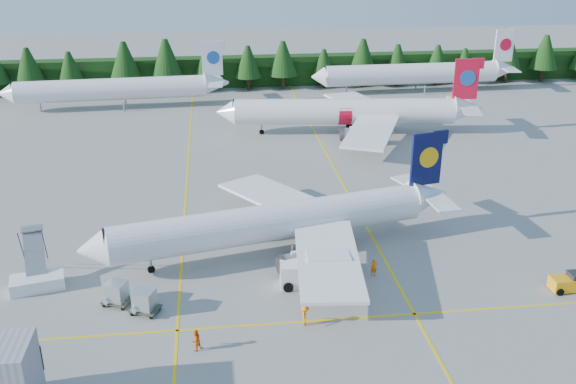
{
  "coord_description": "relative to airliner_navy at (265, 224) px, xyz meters",
  "views": [
    {
      "loc": [
        -10.35,
        -50.89,
        30.43
      ],
      "look_at": [
        -2.42,
        14.04,
        3.5
      ],
      "focal_mm": 40.0,
      "sensor_mm": 36.0,
      "label": 1
    }
  ],
  "objects": [
    {
      "name": "airliner_far_left",
      "position": [
        -23.57,
        59.68,
        0.33
      ],
      "size": [
        39.69,
        5.96,
        11.53
      ],
      "rotation": [
        0.0,
        0.0,
        0.06
      ],
      "color": "white",
      "rests_on": "ground"
    },
    {
      "name": "service_truck",
      "position": [
        3.99,
        -6.58,
        -1.77
      ],
      "size": [
        6.45,
        2.62,
        3.06
      ],
      "rotation": [
        0.0,
        0.0,
        -0.05
      ],
      "color": "white",
      "rests_on": "ground"
    },
    {
      "name": "treeline_hedge",
      "position": [
        5.63,
        75.48,
        -0.28
      ],
      "size": [
        220.0,
        4.0,
        6.0
      ],
      "primitive_type": "cube",
      "color": "black",
      "rests_on": "ground"
    },
    {
      "name": "taxi_stripe_cross",
      "position": [
        5.63,
        -12.52,
        -3.28
      ],
      "size": [
        80.0,
        0.25,
        0.01
      ],
      "primitive_type": "cube",
      "color": "yellow",
      "rests_on": "ground"
    },
    {
      "name": "crew_c",
      "position": [
        2.12,
        -13.01,
        -2.36
      ],
      "size": [
        0.63,
        0.83,
        1.84
      ],
      "primitive_type": "imported",
      "rotation": [
        0.0,
        0.0,
        1.41
      ],
      "color": "orange",
      "rests_on": "ground"
    },
    {
      "name": "crew_a",
      "position": [
        9.76,
        -5.65,
        -2.42
      ],
      "size": [
        0.64,
        0.44,
        1.72
      ],
      "primitive_type": "imported",
      "rotation": [
        0.0,
        0.0,
        0.04
      ],
      "color": "#FF6A05",
      "rests_on": "ground"
    },
    {
      "name": "airliner_far_right",
      "position": [
        33.91,
        65.45,
        0.46
      ],
      "size": [
        41.08,
        5.06,
        11.94
      ],
      "rotation": [
        0.0,
        0.0,
        0.03
      ],
      "color": "white",
      "rests_on": "ground"
    },
    {
      "name": "airliner_navy",
      "position": [
        0.0,
        0.0,
        0.0
      ],
      "size": [
        37.05,
        30.15,
        10.92
      ],
      "rotation": [
        0.0,
        0.0,
        0.22
      ],
      "color": "white",
      "rests_on": "ground"
    },
    {
      "name": "ground",
      "position": [
        5.63,
        -6.52,
        -3.28
      ],
      "size": [
        320.0,
        320.0,
        0.0
      ],
      "primitive_type": "plane",
      "color": "gray",
      "rests_on": "ground"
    },
    {
      "name": "uld_pair",
      "position": [
        -12.41,
        -8.71,
        -2.07
      ],
      "size": [
        5.4,
        4.23,
        1.8
      ],
      "rotation": [
        0.0,
        0.0,
        -0.4
      ],
      "color": "#343A2A",
      "rests_on": "ground"
    },
    {
      "name": "baggage_tug",
      "position": [
        26.6,
        -10.35,
        -2.5
      ],
      "size": [
        3.0,
        1.62,
        1.6
      ],
      "rotation": [
        0.0,
        0.0,
        0.01
      ],
      "color": "orange",
      "rests_on": "ground"
    },
    {
      "name": "taxi_stripe_a",
      "position": [
        -8.37,
        13.48,
        -3.28
      ],
      "size": [
        0.25,
        120.0,
        0.01
      ],
      "primitive_type": "cube",
      "color": "yellow",
      "rests_on": "ground"
    },
    {
      "name": "taxi_stripe_b",
      "position": [
        11.63,
        13.48,
        -3.28
      ],
      "size": [
        0.25,
        120.0,
        0.01
      ],
      "primitive_type": "cube",
      "color": "yellow",
      "rests_on": "ground"
    },
    {
      "name": "airliner_red",
      "position": [
        15.42,
        39.35,
        0.3
      ],
      "size": [
        40.9,
        33.51,
        11.9
      ],
      "rotation": [
        0.0,
        0.0,
        -0.1
      ],
      "color": "white",
      "rests_on": "ground"
    },
    {
      "name": "airstairs",
      "position": [
        -21.3,
        -3.87,
        -2.37
      ],
      "size": [
        5.1,
        6.93,
        4.21
      ],
      "rotation": [
        0.0,
        0.0,
        0.23
      ],
      "color": "white",
      "rests_on": "ground"
    },
    {
      "name": "crew_b",
      "position": [
        -6.78,
        -15.33,
        -2.38
      ],
      "size": [
        1.11,
        1.09,
        1.81
      ],
      "primitive_type": "imported",
      "rotation": [
        0.0,
        0.0,
        3.87
      ],
      "color": "#ED5D05",
      "rests_on": "ground"
    }
  ]
}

